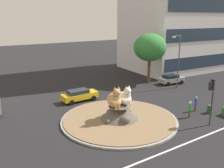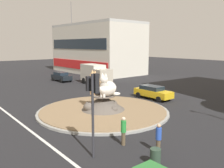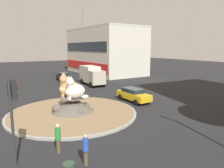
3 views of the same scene
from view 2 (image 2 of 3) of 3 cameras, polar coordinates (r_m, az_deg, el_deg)
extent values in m
plane|color=black|center=(22.15, -2.13, -6.69)|extent=(160.00, 160.00, 0.00)
cube|color=silver|center=(19.01, -19.61, -9.98)|extent=(112.00, 0.20, 0.01)
cylinder|color=gray|center=(22.12, -2.13, -6.47)|extent=(11.97, 11.97, 0.18)
cylinder|color=#846B4C|center=(22.09, -2.14, -6.14)|extent=(11.49, 11.49, 0.08)
cone|color=#564F47|center=(21.91, -2.15, -4.35)|extent=(3.96, 3.96, 1.34)
cylinder|color=#564F47|center=(21.77, -2.16, -2.79)|extent=(2.18, 2.18, 0.12)
ellipsoid|color=#564F47|center=(21.05, 0.46, -6.06)|extent=(0.66, 0.60, 0.53)
ellipsoid|color=#564F47|center=(22.98, 0.23, -4.62)|extent=(0.77, 0.81, 0.61)
ellipsoid|color=#564F47|center=(23.10, -5.75, -4.78)|extent=(0.59, 0.52, 0.47)
ellipsoid|color=#564F47|center=(21.39, -5.58, -5.49)|extent=(0.99, 0.95, 0.79)
ellipsoid|color=tan|center=(22.12, -3.15, -0.56)|extent=(1.40, 2.05, 1.43)
cylinder|color=tan|center=(21.90, -4.03, -0.24)|extent=(1.00, 1.00, 0.89)
sphere|color=tan|center=(21.71, -4.38, 1.75)|extent=(0.78, 0.78, 0.78)
torus|color=tan|center=(22.38, -0.95, -1.91)|extent=(0.86, 0.86, 0.18)
cone|color=tan|center=(21.47, -4.10, 2.89)|extent=(0.34, 0.34, 0.32)
cone|color=tan|center=(21.84, -4.67, 2.99)|extent=(0.34, 0.34, 0.32)
cylinder|color=tan|center=(21.73, -4.52, -2.19)|extent=(0.25, 0.25, 0.36)
cylinder|color=tan|center=(22.01, -4.94, -2.05)|extent=(0.25, 0.25, 0.36)
ellipsoid|color=silver|center=(21.18, -0.98, -1.11)|extent=(1.46, 2.01, 1.34)
cylinder|color=silver|center=(20.89, -1.66, -0.84)|extent=(1.00, 1.00, 0.84)
sphere|color=silver|center=(20.67, -1.93, 1.10)|extent=(0.74, 0.74, 0.74)
torus|color=silver|center=(21.64, 0.96, -2.33)|extent=(0.92, 0.92, 0.17)
cone|color=silver|center=(20.48, -1.52, 2.23)|extent=(0.35, 0.35, 0.30)
cone|color=silver|center=(20.75, -2.34, 2.32)|extent=(0.35, 0.35, 0.30)
cylinder|color=silver|center=(20.70, -1.92, -2.78)|extent=(0.23, 0.23, 0.33)
cylinder|color=silver|center=(20.90, -2.52, -2.66)|extent=(0.23, 0.23, 0.33)
cylinder|color=#2D2D33|center=(12.91, -4.61, -7.81)|extent=(0.14, 0.14, 4.64)
cube|color=black|center=(12.59, -3.82, 0.15)|extent=(0.35, 0.28, 1.05)
sphere|color=red|center=(12.58, -3.51, 1.60)|extent=(0.18, 0.18, 0.18)
sphere|color=#392706|center=(12.63, -3.50, 0.18)|extent=(0.18, 0.18, 0.18)
sphere|color=black|center=(12.68, -3.48, -1.22)|extent=(0.18, 0.18, 0.18)
cube|color=black|center=(12.90, -5.59, 0.12)|extent=(0.24, 0.31, 0.80)
cube|color=beige|center=(53.64, -3.74, 8.22)|extent=(21.83, 10.96, 10.13)
cube|color=red|center=(50.84, -8.45, 4.64)|extent=(20.68, 0.70, 1.82)
cube|color=#19232D|center=(50.68, -8.55, 9.45)|extent=(19.81, 0.64, 2.03)
cube|color=#B2B2AD|center=(53.80, -3.80, 13.89)|extent=(21.83, 10.96, 0.50)
cylinder|color=#4C4C51|center=(57.55, -9.73, 16.32)|extent=(0.10, 0.10, 5.16)
cylinder|color=brown|center=(15.05, 2.74, -12.92)|extent=(0.25, 0.25, 0.84)
cylinder|color=#288C38|center=(14.77, 2.77, -10.11)|extent=(0.33, 0.33, 0.73)
sphere|color=beige|center=(14.62, 2.78, -8.32)|extent=(0.24, 0.24, 0.24)
cylinder|color=brown|center=(14.32, 11.00, -14.37)|extent=(0.25, 0.25, 0.80)
cylinder|color=#284CB2|center=(14.04, 11.10, -11.56)|extent=(0.33, 0.33, 0.70)
sphere|color=tan|center=(13.88, 11.16, -9.77)|extent=(0.23, 0.23, 0.23)
cube|color=black|center=(41.26, -11.99, 1.61)|extent=(4.33, 1.88, 0.76)
cube|color=#19232D|center=(41.37, -12.16, 2.49)|extent=(2.44, 1.61, 0.47)
cylinder|color=black|center=(40.53, -9.93, 0.99)|extent=(0.65, 0.24, 0.64)
cylinder|color=black|center=(39.67, -12.10, 0.75)|extent=(0.65, 0.24, 0.64)
cylinder|color=black|center=(42.96, -11.86, 1.40)|extent=(0.65, 0.24, 0.64)
cylinder|color=black|center=(42.15, -13.94, 1.18)|extent=(0.65, 0.24, 0.64)
cube|color=gold|center=(27.64, 9.82, -2.13)|extent=(4.60, 1.76, 0.72)
cube|color=#19232D|center=(27.68, 9.50, -0.87)|extent=(2.58, 1.53, 0.45)
cylinder|color=black|center=(27.45, 13.35, -3.10)|extent=(0.64, 0.23, 0.64)
cylinder|color=black|center=(26.14, 11.09, -3.64)|extent=(0.64, 0.23, 0.64)
cylinder|color=black|center=(29.32, 8.65, -2.16)|extent=(0.64, 0.23, 0.64)
cylinder|color=black|center=(28.09, 6.33, -2.61)|extent=(0.64, 0.23, 0.64)
cube|color=#B7AD99|center=(35.23, -2.08, 1.83)|extent=(1.96, 2.32, 2.11)
cube|color=beige|center=(37.76, -4.62, 2.71)|extent=(4.40, 2.48, 2.63)
cylinder|color=black|center=(35.94, -0.54, 0.28)|extent=(0.92, 0.36, 0.90)
cylinder|color=black|center=(34.74, -3.54, -0.05)|extent=(0.92, 0.36, 0.90)
cylinder|color=black|center=(39.28, -3.89, 1.04)|extent=(0.92, 0.36, 0.90)
cylinder|color=black|center=(38.18, -6.72, 0.76)|extent=(0.92, 0.36, 0.90)
cylinder|color=#2D4233|center=(12.93, 10.33, -16.82)|extent=(0.56, 0.56, 0.90)
camera|label=1|loc=(31.13, -51.92, 13.47)|focal=38.66mm
camera|label=3|loc=(6.09, 63.23, 4.99)|focal=33.84mm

